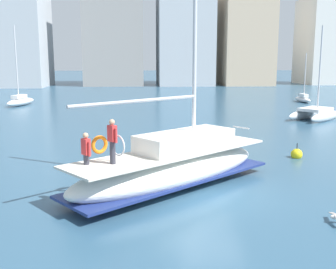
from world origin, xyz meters
The scene contains 7 objects.
ground_plane centered at (0.00, 0.00, 0.00)m, with size 400.00×400.00×0.00m, color #2D516B.
main_sailboat centered at (-1.34, 0.90, 0.90)m, with size 9.07×7.76×12.19m.
moored_sloop_near centered at (-15.40, 32.48, 0.59)m, with size 2.69×5.38×8.83m.
moored_sloop_far centered at (12.74, 18.52, 0.61)m, with size 5.61×5.21×7.90m.
moored_cutter_left centered at (18.06, 33.30, 0.46)m, with size 0.94×3.98×5.93m.
mooring_buoy centered at (5.61, 5.30, 0.18)m, with size 0.60×0.60×0.90m.
waterfront_buildings centered at (0.14, 71.51, 11.06)m, with size 85.77×17.88×27.98m.
Camera 1 is at (-3.05, -14.79, 5.02)m, focal length 43.51 mm.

